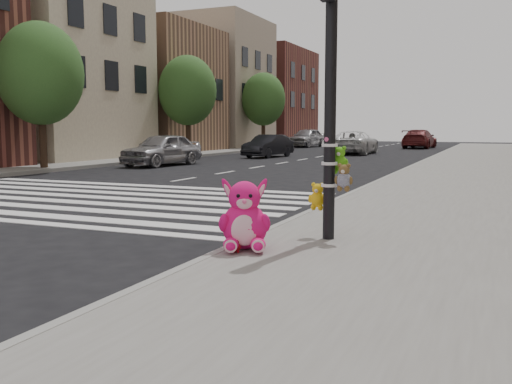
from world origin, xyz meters
The scene contains 20 objects.
ground centered at (0.00, 0.00, 0.00)m, with size 120.00×120.00×0.00m, color black.
sidewalk_near centered at (5.00, 10.00, 0.07)m, with size 7.00×80.00×0.14m, color slate.
sidewalk_far centered at (-13.50, 20.00, 0.07)m, with size 6.00×80.00×0.14m, color slate.
curb_edge centered at (1.55, 10.00, 0.07)m, with size 0.12×80.00×0.15m, color gray.
crosswalk centered at (-4.50, 5.20, 0.01)m, with size 11.00×6.00×0.01m, color silver, non-canonical shape.
bld_far_b centered at (-15.50, 17.00, 5.50)m, with size 6.00×8.00×11.00m, color beige.
bld_far_c centered at (-15.50, 26.00, 4.00)m, with size 6.00×8.00×8.00m, color #9A6E52.
bld_far_d centered at (-15.50, 35.00, 5.00)m, with size 6.00×8.00×10.00m, color tan.
bld_far_e centered at (-15.50, 46.00, 4.50)m, with size 6.00×10.00×9.00m, color brown.
signal_pole centered at (2.61, 1.82, 1.80)m, with size 0.68×0.49×4.00m.
tree_far_a centered at (-11.20, 11.00, 3.65)m, with size 3.20×3.20×5.44m.
tree_far_b centered at (-11.20, 22.00, 3.65)m, with size 3.20×3.20×5.44m.
tree_far_c centered at (-11.20, 33.00, 3.65)m, with size 3.20×3.20×5.44m.
pink_bunny centered at (1.81, 0.71, 0.52)m, with size 0.78×0.84×0.93m.
red_teddy centered at (1.80, 0.50, 0.23)m, with size 0.12×0.09×0.18m, color #A81019, non-canonical shape.
car_silver_far centered at (-8.67, 15.31, 0.70)m, with size 1.66×4.13×1.41m, color #A0A0A4.
car_dark_far centered at (-6.95, 23.37, 0.62)m, with size 1.32×3.77×1.24m, color black.
car_white_near centered at (-3.50, 28.91, 0.70)m, with size 2.33×5.05×1.40m, color silver.
car_maroon_near centered at (-0.99, 40.18, 0.72)m, with size 2.02×4.98×1.45m, color maroon.
car_silver_deep centered at (-9.80, 38.92, 0.78)m, with size 1.84×4.56×1.55m, color #9F9FA3.
Camera 1 is at (4.73, -5.78, 1.70)m, focal length 40.00 mm.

